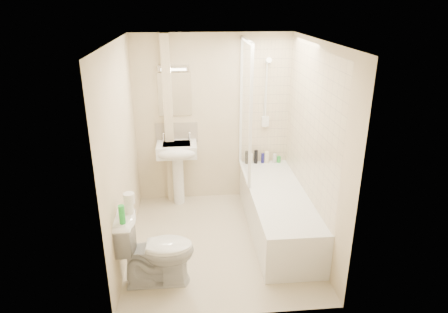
{
  "coord_description": "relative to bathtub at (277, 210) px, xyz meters",
  "views": [
    {
      "loc": [
        -0.34,
        -4.21,
        2.8
      ],
      "look_at": [
        0.06,
        0.2,
        1.05
      ],
      "focal_mm": 32.0,
      "sensor_mm": 36.0,
      "label": 1
    }
  ],
  "objects": [
    {
      "name": "shower_screen",
      "position": [
        -0.35,
        0.6,
        1.16
      ],
      "size": [
        0.04,
        0.92,
        1.8
      ],
      "color": "white",
      "rests_on": "bathtub"
    },
    {
      "name": "wall_right",
      "position": [
        0.35,
        -0.2,
        0.91
      ],
      "size": [
        0.02,
        2.5,
        2.4
      ],
      "primitive_type": "cube",
      "color": "beige",
      "rests_on": "ground"
    },
    {
      "name": "tile_right",
      "position": [
        0.34,
        0.0,
        1.14
      ],
      "size": [
        0.01,
        2.1,
        1.75
      ],
      "primitive_type": "cube",
      "color": "beige",
      "rests_on": "wall_right"
    },
    {
      "name": "toilet",
      "position": [
        -1.47,
        -0.88,
        0.11
      ],
      "size": [
        0.45,
        0.78,
        0.79
      ],
      "primitive_type": "imported",
      "rotation": [
        0.0,
        0.0,
        1.56
      ],
      "color": "white",
      "rests_on": "ground"
    },
    {
      "name": "bottle_white_b",
      "position": [
        0.16,
        0.96,
        0.33
      ],
      "size": [
        0.06,
        0.06,
        0.13
      ],
      "primitive_type": "cylinder",
      "color": "silver",
      "rests_on": "bathtub"
    },
    {
      "name": "toilet_roll_upper",
      "position": [
        -1.71,
        -0.79,
        0.66
      ],
      "size": [
        0.11,
        0.11,
        0.11
      ],
      "primitive_type": "cylinder",
      "color": "white",
      "rests_on": "toilet_roll_lower"
    },
    {
      "name": "bottle_black_a",
      "position": [
        -0.26,
        0.96,
        0.36
      ],
      "size": [
        0.06,
        0.06,
        0.19
      ],
      "primitive_type": "cylinder",
      "color": "black",
      "rests_on": "bathtub"
    },
    {
      "name": "wall_left",
      "position": [
        -1.85,
        -0.2,
        0.91
      ],
      "size": [
        0.02,
        2.5,
        2.4
      ],
      "primitive_type": "cube",
      "color": "beige",
      "rests_on": "ground"
    },
    {
      "name": "ceiling",
      "position": [
        -0.75,
        -0.2,
        2.11
      ],
      "size": [
        2.2,
        2.5,
        0.02
      ],
      "primitive_type": "cube",
      "color": "white",
      "rests_on": "wall_back"
    },
    {
      "name": "bottle_green",
      "position": [
        0.22,
        0.96,
        0.31
      ],
      "size": [
        0.06,
        0.06,
        0.09
      ],
      "primitive_type": "cylinder",
      "color": "green",
      "rests_on": "bathtub"
    },
    {
      "name": "floor",
      "position": [
        -0.75,
        -0.2,
        -0.29
      ],
      "size": [
        2.5,
        2.5,
        0.0
      ],
      "primitive_type": "plane",
      "color": "beige",
      "rests_on": "ground"
    },
    {
      "name": "bottle_blue",
      "position": [
        -0.03,
        0.96,
        0.34
      ],
      "size": [
        0.05,
        0.05,
        0.15
      ],
      "primitive_type": "cylinder",
      "color": "navy",
      "rests_on": "bathtub"
    },
    {
      "name": "pedestal_sink",
      "position": [
        -1.27,
        0.81,
        0.46
      ],
      "size": [
        0.55,
        0.5,
        1.06
      ],
      "color": "white",
      "rests_on": "ground"
    },
    {
      "name": "splashback",
      "position": [
        -1.27,
        1.04,
        0.74
      ],
      "size": [
        0.6,
        0.02,
        0.3
      ],
      "primitive_type": "cube",
      "color": "beige",
      "rests_on": "wall_back"
    },
    {
      "name": "toilet_roll_lower",
      "position": [
        -1.73,
        -0.79,
        0.55
      ],
      "size": [
        0.1,
        0.1,
        0.11
      ],
      "primitive_type": "cylinder",
      "color": "white",
      "rests_on": "toilet"
    },
    {
      "name": "pipe_boxing",
      "position": [
        -1.37,
        0.99,
        0.91
      ],
      "size": [
        0.12,
        0.12,
        2.4
      ],
      "primitive_type": "cube",
      "color": "beige",
      "rests_on": "ground"
    },
    {
      "name": "bathtub",
      "position": [
        0.0,
        0.0,
        0.0
      ],
      "size": [
        0.7,
        2.1,
        0.55
      ],
      "color": "white",
      "rests_on": "ground"
    },
    {
      "name": "bottle_white_a",
      "position": [
        -0.2,
        0.96,
        0.34
      ],
      "size": [
        0.05,
        0.05,
        0.15
      ],
      "primitive_type": "cylinder",
      "color": "white",
      "rests_on": "bathtub"
    },
    {
      "name": "bottle_cream",
      "position": [
        0.03,
        0.96,
        0.35
      ],
      "size": [
        0.07,
        0.07,
        0.17
      ],
      "primitive_type": "cylinder",
      "color": "#F8ECBF",
      "rests_on": "bathtub"
    },
    {
      "name": "tile_back",
      "position": [
        0.0,
        1.04,
        1.14
      ],
      "size": [
        0.7,
        0.01,
        1.75
      ],
      "primitive_type": "cube",
      "color": "beige",
      "rests_on": "wall_back"
    },
    {
      "name": "bottle_black_b",
      "position": [
        -0.13,
        0.96,
        0.36
      ],
      "size": [
        0.05,
        0.05,
        0.2
      ],
      "primitive_type": "cylinder",
      "color": "black",
      "rests_on": "bathtub"
    },
    {
      "name": "strip_light",
      "position": [
        -1.27,
        1.02,
        1.66
      ],
      "size": [
        0.42,
        0.07,
        0.07
      ],
      "primitive_type": "cube",
      "color": "silver",
      "rests_on": "wall_back"
    },
    {
      "name": "wall_back",
      "position": [
        -0.75,
        1.05,
        0.91
      ],
      "size": [
        2.2,
        0.02,
        2.4
      ],
      "primitive_type": "cube",
      "color": "beige",
      "rests_on": "ground"
    },
    {
      "name": "mirror",
      "position": [
        -1.27,
        1.04,
        1.29
      ],
      "size": [
        0.46,
        0.01,
        0.6
      ],
      "primitive_type": "cube",
      "color": "white",
      "rests_on": "wall_back"
    },
    {
      "name": "green_bottle",
      "position": [
        -1.76,
        -0.99,
        0.6
      ],
      "size": [
        0.06,
        0.06,
        0.19
      ],
      "primitive_type": "cylinder",
      "color": "green",
      "rests_on": "toilet"
    },
    {
      "name": "shower_fixture",
      "position": [
        -0.0,
        0.99,
        1.26
      ],
      "size": [
        0.1,
        0.16,
        0.99
      ],
      "color": "white",
      "rests_on": "wall_back"
    }
  ]
}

